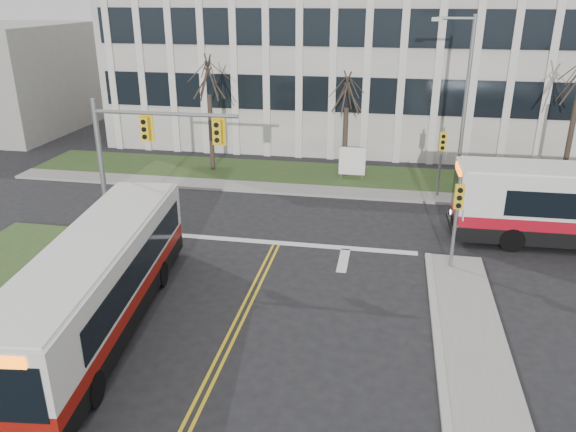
# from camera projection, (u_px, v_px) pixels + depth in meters

# --- Properties ---
(ground) EXTENTS (120.00, 120.00, 0.00)m
(ground) POSITION_uv_depth(u_px,v_px,m) (223.00, 353.00, 16.94)
(ground) COLOR black
(ground) RESTS_ON ground
(sidewalk_cross) EXTENTS (44.00, 1.60, 0.14)m
(sidewalk_cross) POSITION_uv_depth(u_px,v_px,m) (395.00, 196.00, 29.96)
(sidewalk_cross) COLOR #9E9B93
(sidewalk_cross) RESTS_ON ground
(building_lawn) EXTENTS (44.00, 5.00, 0.12)m
(building_lawn) POSITION_uv_depth(u_px,v_px,m) (395.00, 180.00, 32.53)
(building_lawn) COLOR #30491F
(building_lawn) RESTS_ON ground
(office_building) EXTENTS (40.00, 16.00, 12.00)m
(office_building) POSITION_uv_depth(u_px,v_px,m) (402.00, 54.00, 41.30)
(office_building) COLOR beige
(office_building) RESTS_ON ground
(mast_arm_signal) EXTENTS (6.11, 0.38, 6.20)m
(mast_arm_signal) POSITION_uv_depth(u_px,v_px,m) (137.00, 148.00, 22.86)
(mast_arm_signal) COLOR slate
(mast_arm_signal) RESTS_ON ground
(signal_pole_near) EXTENTS (0.34, 0.39, 3.80)m
(signal_pole_near) POSITION_uv_depth(u_px,v_px,m) (457.00, 211.00, 21.11)
(signal_pole_near) COLOR slate
(signal_pole_near) RESTS_ON ground
(signal_pole_far) EXTENTS (0.34, 0.39, 3.80)m
(signal_pole_far) POSITION_uv_depth(u_px,v_px,m) (441.00, 152.00, 28.88)
(signal_pole_far) COLOR slate
(signal_pole_far) RESTS_ON ground
(streetlight) EXTENTS (2.15, 0.25, 9.20)m
(streetlight) POSITION_uv_depth(u_px,v_px,m) (463.00, 98.00, 28.47)
(streetlight) COLOR slate
(streetlight) RESTS_ON ground
(directory_sign) EXTENTS (1.50, 0.12, 2.00)m
(directory_sign) POSITION_uv_depth(u_px,v_px,m) (352.00, 162.00, 32.08)
(directory_sign) COLOR slate
(directory_sign) RESTS_ON ground
(tree_left) EXTENTS (1.80, 1.80, 7.70)m
(tree_left) POSITION_uv_depth(u_px,v_px,m) (208.00, 79.00, 32.37)
(tree_left) COLOR #42352B
(tree_left) RESTS_ON ground
(tree_mid) EXTENTS (1.80, 1.80, 6.82)m
(tree_mid) POSITION_uv_depth(u_px,v_px,m) (347.00, 94.00, 31.43)
(tree_mid) COLOR #42352B
(tree_mid) RESTS_ON ground
(bus_main) EXTENTS (3.81, 11.65, 3.05)m
(bus_main) POSITION_uv_depth(u_px,v_px,m) (98.00, 286.00, 17.73)
(bus_main) COLOR silver
(bus_main) RESTS_ON ground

